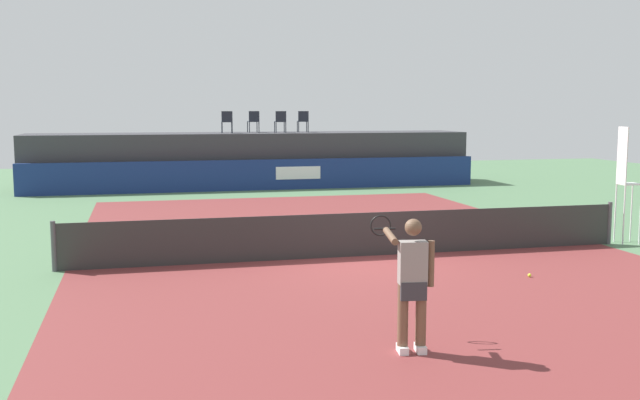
% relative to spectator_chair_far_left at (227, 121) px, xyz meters
% --- Properties ---
extents(ground_plane, '(48.00, 48.00, 0.00)m').
position_rel_spectator_chair_far_left_xyz_m(ground_plane, '(1.04, -11.99, -2.69)').
color(ground_plane, '#4C704C').
extents(court_inner, '(12.00, 22.00, 0.00)m').
position_rel_spectator_chair_far_left_xyz_m(court_inner, '(1.04, -14.99, -2.69)').
color(court_inner, maroon).
rests_on(court_inner, ground).
extents(sponsor_wall, '(18.00, 0.22, 1.20)m').
position_rel_spectator_chair_far_left_xyz_m(sponsor_wall, '(1.05, -1.49, -2.09)').
color(sponsor_wall, navy).
rests_on(sponsor_wall, ground).
extents(spectator_platform, '(18.00, 2.80, 2.20)m').
position_rel_spectator_chair_far_left_xyz_m(spectator_platform, '(1.04, 0.31, -1.59)').
color(spectator_platform, '#38383D').
rests_on(spectator_platform, ground).
extents(spectator_chair_far_left, '(0.47, 0.47, 0.89)m').
position_rel_spectator_chair_far_left_xyz_m(spectator_chair_far_left, '(0.00, 0.00, 0.00)').
color(spectator_chair_far_left, '#1E232D').
rests_on(spectator_chair_far_left, spectator_platform).
extents(spectator_chair_left, '(0.46, 0.46, 0.89)m').
position_rel_spectator_chair_far_left_xyz_m(spectator_chair_left, '(1.17, 0.52, 0.00)').
color(spectator_chair_left, '#1E232D').
rests_on(spectator_chair_left, spectator_platform).
extents(spectator_chair_center, '(0.45, 0.45, 0.89)m').
position_rel_spectator_chair_far_left_xyz_m(spectator_chair_center, '(2.20, -0.04, 0.00)').
color(spectator_chair_center, '#1E232D').
rests_on(spectator_chair_center, spectator_platform).
extents(spectator_chair_right, '(0.47, 0.47, 0.89)m').
position_rel_spectator_chair_far_left_xyz_m(spectator_chair_right, '(3.28, 0.52, 0.00)').
color(spectator_chair_right, '#1E232D').
rests_on(spectator_chair_right, spectator_platform).
extents(umpire_chair, '(0.50, 0.50, 2.76)m').
position_rel_spectator_chair_far_left_xyz_m(umpire_chair, '(7.62, -14.98, -1.11)').
color(umpire_chair, white).
rests_on(umpire_chair, ground).
extents(tennis_net, '(12.40, 0.02, 0.95)m').
position_rel_spectator_chair_far_left_xyz_m(tennis_net, '(1.04, -14.99, -2.22)').
color(tennis_net, '#2D2D2D').
rests_on(tennis_net, ground).
extents(net_post_near, '(0.10, 0.10, 1.00)m').
position_rel_spectator_chair_far_left_xyz_m(net_post_near, '(-5.16, -14.99, -2.19)').
color(net_post_near, '#4C4C51').
rests_on(net_post_near, ground).
extents(net_post_far, '(0.10, 0.10, 1.00)m').
position_rel_spectator_chair_far_left_xyz_m(net_post_far, '(7.24, -14.99, -2.19)').
color(net_post_far, '#4C4C51').
rests_on(net_post_far, ground).
extents(tennis_player, '(0.58, 1.19, 1.77)m').
position_rel_spectator_chair_far_left_xyz_m(tennis_player, '(-0.09, -21.19, -1.73)').
color(tennis_player, white).
rests_on(tennis_player, court_inner).
extents(tennis_ball, '(0.07, 0.07, 0.07)m').
position_rel_spectator_chair_far_left_xyz_m(tennis_ball, '(3.65, -17.67, -2.66)').
color(tennis_ball, '#D8EA33').
rests_on(tennis_ball, court_inner).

